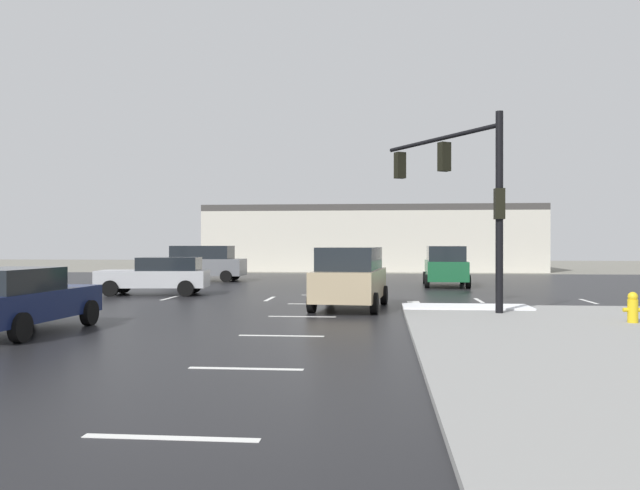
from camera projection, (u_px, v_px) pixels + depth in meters
name	position (u px, v px, depth m)	size (l,w,h in m)	color
ground_plane	(321.00, 300.00, 25.10)	(120.00, 120.00, 0.00)	slate
road_asphalt	(321.00, 300.00, 25.10)	(44.00, 44.00, 0.02)	black
snow_strip_curbside	(466.00, 307.00, 20.65)	(4.00, 1.60, 0.06)	white
lane_markings	(350.00, 303.00, 23.62)	(36.15, 36.15, 0.01)	silver
traffic_signal_mast	(463.00, 182.00, 20.50)	(3.27, 5.13, 5.92)	black
fire_hydrant	(633.00, 307.00, 16.70)	(0.48, 0.26, 0.79)	gold
strip_building_background	(372.00, 238.00, 53.23)	(26.43, 8.00, 5.19)	beige
suv_green	(445.00, 265.00, 33.00)	(2.31, 4.90, 2.03)	#195933
suv_grey	(202.00, 262.00, 37.40)	(4.86, 2.22, 2.03)	slate
sedan_silver	(158.00, 275.00, 27.30)	(4.67, 2.40, 1.58)	#B7BABF
sedan_navy	(19.00, 299.00, 15.55)	(2.18, 4.60, 1.58)	#141E47
suv_tan	(350.00, 276.00, 21.63)	(2.54, 4.97, 2.03)	tan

